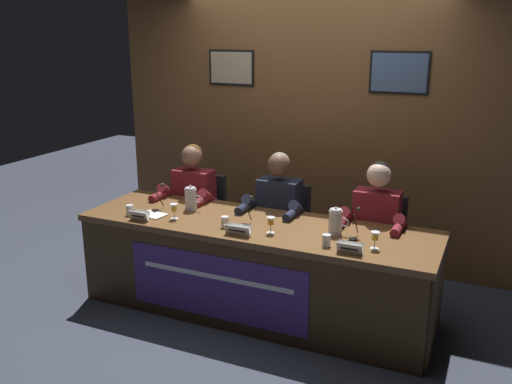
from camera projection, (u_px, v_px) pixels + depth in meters
ground_plane at (256, 309)px, 4.57m from camera, size 12.00×12.00×0.00m
wall_back_panelled at (311, 127)px, 5.33m from camera, size 4.02×0.14×2.60m
conference_table at (250, 256)px, 4.33m from camera, size 2.82×0.84×0.75m
chair_left at (202, 223)px, 5.31m from camera, size 0.44×0.44×0.89m
panelist_left at (190, 201)px, 5.06m from camera, size 0.51×0.48×1.22m
nameplate_left at (139, 216)px, 4.40m from camera, size 0.17×0.06×0.08m
juice_glass_left at (174, 209)px, 4.43m from camera, size 0.06×0.06×0.12m
water_cup_left at (130, 211)px, 4.53m from camera, size 0.06×0.06×0.08m
microphone_left at (158, 202)px, 4.63m from camera, size 0.06×0.17×0.22m
chair_center at (284, 236)px, 4.98m from camera, size 0.44×0.44×0.89m
panelist_center at (276, 213)px, 4.73m from camera, size 0.51×0.48×1.22m
nameplate_center at (238, 230)px, 4.08m from camera, size 0.20×0.06×0.08m
juice_glass_center at (271, 222)px, 4.12m from camera, size 0.06×0.06×0.12m
water_cup_center at (225, 222)px, 4.25m from camera, size 0.06×0.06×0.08m
microphone_center at (247, 216)px, 4.28m from camera, size 0.06×0.17×0.22m
chair_right at (377, 251)px, 4.65m from camera, size 0.44×0.44×0.89m
panelist_right at (374, 227)px, 4.40m from camera, size 0.51×0.48×1.22m
nameplate_right at (350, 248)px, 3.75m from camera, size 0.18×0.06×0.08m
juice_glass_right at (375, 237)px, 3.82m from camera, size 0.06×0.06×0.12m
water_cup_right at (326, 241)px, 3.88m from camera, size 0.06×0.06×0.08m
microphone_right at (355, 229)px, 4.00m from camera, size 0.06×0.17×0.22m
water_pitcher_left_side at (191, 199)px, 4.66m from camera, size 0.15×0.10×0.21m
water_pitcher_right_side at (336, 222)px, 4.10m from camera, size 0.15×0.10×0.21m
document_stack_left at (153, 215)px, 4.53m from camera, size 0.23×0.18×0.01m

